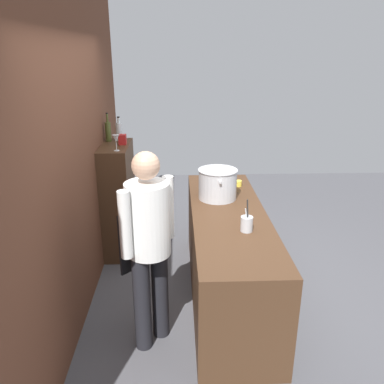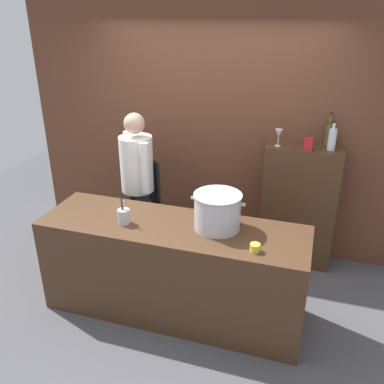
% 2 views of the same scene
% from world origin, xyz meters
% --- Properties ---
extents(ground_plane, '(8.00, 8.00, 0.00)m').
position_xyz_m(ground_plane, '(0.00, 0.00, 0.00)').
color(ground_plane, '#4C4C51').
extents(brick_back_panel, '(4.40, 0.10, 3.00)m').
position_xyz_m(brick_back_panel, '(0.00, 1.40, 1.50)').
color(brick_back_panel, brown).
rests_on(brick_back_panel, ground_plane).
extents(prep_counter, '(2.32, 0.70, 0.90)m').
position_xyz_m(prep_counter, '(0.00, 0.00, 0.45)').
color(prep_counter, '#472D1C').
rests_on(prep_counter, ground_plane).
extents(bar_cabinet, '(0.76, 0.32, 1.33)m').
position_xyz_m(bar_cabinet, '(0.99, 1.19, 0.66)').
color(bar_cabinet, '#472D1C').
rests_on(bar_cabinet, ground_plane).
extents(chef, '(0.44, 0.44, 1.66)m').
position_xyz_m(chef, '(-0.64, 0.71, 0.96)').
color(chef, black).
rests_on(chef, ground_plane).
extents(stockpot_large, '(0.46, 0.40, 0.31)m').
position_xyz_m(stockpot_large, '(0.37, 0.07, 1.05)').
color(stockpot_large, '#B7BABF').
rests_on(stockpot_large, prep_counter).
extents(utensil_crock, '(0.10, 0.10, 0.29)m').
position_xyz_m(utensil_crock, '(-0.41, -0.09, 0.97)').
color(utensil_crock, '#B7BABF').
rests_on(utensil_crock, prep_counter).
extents(butter_jar, '(0.08, 0.08, 0.06)m').
position_xyz_m(butter_jar, '(0.74, -0.20, 0.93)').
color(butter_jar, yellow).
rests_on(butter_jar, prep_counter).
extents(wine_bottle_clear, '(0.08, 0.08, 0.28)m').
position_xyz_m(wine_bottle_clear, '(1.23, 1.17, 1.44)').
color(wine_bottle_clear, silver).
rests_on(wine_bottle_clear, bar_cabinet).
extents(wine_bottle_olive, '(0.07, 0.07, 0.33)m').
position_xyz_m(wine_bottle_olive, '(1.19, 1.29, 1.45)').
color(wine_bottle_olive, '#475123').
rests_on(wine_bottle_olive, bar_cabinet).
extents(wine_glass_short, '(0.08, 0.08, 0.17)m').
position_xyz_m(wine_glass_short, '(0.72, 1.13, 1.45)').
color(wine_glass_short, silver).
rests_on(wine_glass_short, bar_cabinet).
extents(spice_tin_red, '(0.08, 0.08, 0.11)m').
position_xyz_m(spice_tin_red, '(1.01, 1.10, 1.38)').
color(spice_tin_red, red).
rests_on(spice_tin_red, bar_cabinet).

